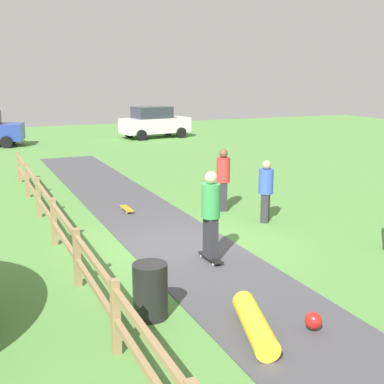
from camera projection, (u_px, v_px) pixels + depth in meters
name	position (u px, v px, depth m)	size (l,w,h in m)	color
ground_plane	(182.00, 246.00, 11.60)	(60.00, 60.00, 0.00)	#568E42
asphalt_path	(182.00, 246.00, 11.60)	(2.40, 28.00, 0.02)	#47474C
wooden_fence	(64.00, 232.00, 10.43)	(0.12, 18.12, 1.10)	#997A51
trash_bin	(150.00, 291.00, 8.11)	(0.56, 0.56, 0.90)	black
skater_riding	(211.00, 211.00, 10.42)	(0.39, 0.80, 1.89)	black
skater_fallen	(259.00, 323.00, 7.57)	(1.39, 1.60, 0.36)	yellow
skateboard_loose	(127.00, 209.00, 14.54)	(0.21, 0.80, 0.08)	#BF8C19
bystander_red	(223.00, 177.00, 14.48)	(0.48, 0.48, 1.78)	#2D2D33
bystander_blue	(266.00, 189.00, 13.35)	(0.54, 0.54, 1.64)	#2D2D33
parked_car_white	(154.00, 122.00, 31.56)	(4.37, 2.37, 1.92)	silver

